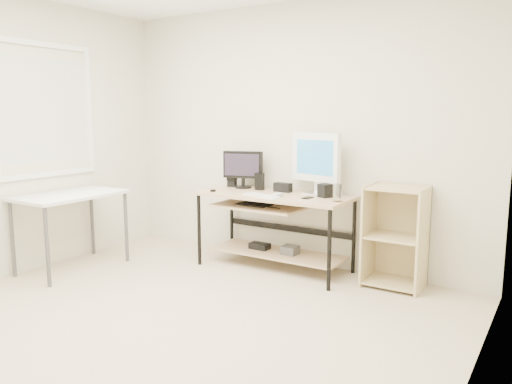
{
  "coord_description": "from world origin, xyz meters",
  "views": [
    {
      "loc": [
        2.39,
        -2.46,
        1.52
      ],
      "look_at": [
        0.01,
        1.3,
        0.82
      ],
      "focal_mm": 35.0,
      "sensor_mm": 36.0,
      "label": 1
    }
  ],
  "objects_px": {
    "desk": "(272,215)",
    "side_table": "(70,202)",
    "audio_controller": "(260,181)",
    "shelf_unit": "(396,236)",
    "white_imac": "(316,159)",
    "black_monitor": "(243,167)"
  },
  "relations": [
    {
      "from": "desk",
      "to": "side_table",
      "type": "bearing_deg",
      "value": -147.35
    },
    {
      "from": "desk",
      "to": "audio_controller",
      "type": "xyz_separation_m",
      "value": [
        -0.23,
        0.12,
        0.3
      ]
    },
    {
      "from": "side_table",
      "to": "shelf_unit",
      "type": "xyz_separation_m",
      "value": [
        2.83,
        1.22,
        -0.22
      ]
    },
    {
      "from": "desk",
      "to": "shelf_unit",
      "type": "distance_m",
      "value": 1.19
    },
    {
      "from": "side_table",
      "to": "white_imac",
      "type": "relative_size",
      "value": 1.7
    },
    {
      "from": "black_monitor",
      "to": "audio_controller",
      "type": "distance_m",
      "value": 0.26
    },
    {
      "from": "black_monitor",
      "to": "audio_controller",
      "type": "relative_size",
      "value": 2.36
    },
    {
      "from": "desk",
      "to": "white_imac",
      "type": "height_order",
      "value": "white_imac"
    },
    {
      "from": "side_table",
      "to": "desk",
      "type": "bearing_deg",
      "value": 32.65
    },
    {
      "from": "shelf_unit",
      "to": "white_imac",
      "type": "xyz_separation_m",
      "value": [
        -0.81,
        0.02,
        0.64
      ]
    },
    {
      "from": "desk",
      "to": "shelf_unit",
      "type": "relative_size",
      "value": 1.67
    },
    {
      "from": "side_table",
      "to": "audio_controller",
      "type": "relative_size",
      "value": 5.72
    },
    {
      "from": "side_table",
      "to": "black_monitor",
      "type": "relative_size",
      "value": 2.42
    },
    {
      "from": "shelf_unit",
      "to": "black_monitor",
      "type": "distance_m",
      "value": 1.7
    },
    {
      "from": "black_monitor",
      "to": "white_imac",
      "type": "relative_size",
      "value": 0.7
    },
    {
      "from": "desk",
      "to": "audio_controller",
      "type": "distance_m",
      "value": 0.39
    },
    {
      "from": "shelf_unit",
      "to": "desk",
      "type": "bearing_deg",
      "value": -172.23
    },
    {
      "from": "desk",
      "to": "white_imac",
      "type": "bearing_deg",
      "value": 26.4
    },
    {
      "from": "shelf_unit",
      "to": "audio_controller",
      "type": "distance_m",
      "value": 1.45
    },
    {
      "from": "desk",
      "to": "black_monitor",
      "type": "bearing_deg",
      "value": 161.19
    },
    {
      "from": "desk",
      "to": "black_monitor",
      "type": "xyz_separation_m",
      "value": [
        -0.44,
        0.15,
        0.43
      ]
    },
    {
      "from": "black_monitor",
      "to": "white_imac",
      "type": "distance_m",
      "value": 0.82
    }
  ]
}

